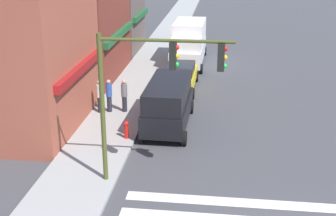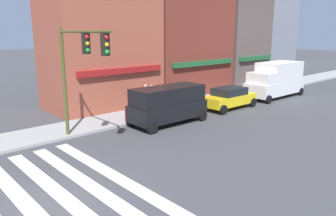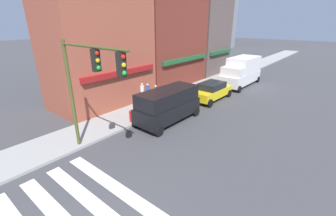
% 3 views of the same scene
% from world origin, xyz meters
% --- Properties ---
extents(storefront_row, '(23.32, 5.30, 13.78)m').
position_xyz_m(storefront_row, '(15.93, 11.50, 5.83)').
color(storefront_row, '#9E4C38').
rests_on(storefront_row, ground_plane).
extents(traffic_signal, '(0.32, 4.80, 5.83)m').
position_xyz_m(traffic_signal, '(3.71, 4.61, 4.24)').
color(traffic_signal, '#474C1E').
rests_on(traffic_signal, ground_plane).
extents(van_black, '(5.03, 2.22, 2.34)m').
position_xyz_m(van_black, '(9.57, 4.70, 1.29)').
color(van_black, black).
rests_on(van_black, ground_plane).
extents(sedan_yellow, '(4.43, 2.02, 1.59)m').
position_xyz_m(sedan_yellow, '(15.72, 4.70, 0.84)').
color(sedan_yellow, yellow).
rests_on(sedan_yellow, ground_plane).
extents(box_truck_white, '(6.23, 2.42, 3.04)m').
position_xyz_m(box_truck_white, '(22.19, 4.70, 1.59)').
color(box_truck_white, white).
rests_on(box_truck_white, ground_plane).
extents(pedestrian_grey_coat, '(0.32, 0.32, 1.77)m').
position_xyz_m(pedestrian_grey_coat, '(11.07, 7.21, 1.07)').
color(pedestrian_grey_coat, '#23232D').
rests_on(pedestrian_grey_coat, sidewalk_left).
extents(pedestrian_white_shirt, '(0.32, 0.32, 1.77)m').
position_xyz_m(pedestrian_white_shirt, '(10.80, 8.48, 1.07)').
color(pedestrian_white_shirt, '#23232D').
rests_on(pedestrian_white_shirt, sidewalk_left).
extents(pedestrian_blue_shirt, '(0.32, 0.32, 1.77)m').
position_xyz_m(pedestrian_blue_shirt, '(10.96, 8.02, 1.07)').
color(pedestrian_blue_shirt, '#23232D').
rests_on(pedestrian_blue_shirt, sidewalk_left).
extents(fire_hydrant, '(0.24, 0.24, 0.84)m').
position_xyz_m(fire_hydrant, '(7.62, 6.40, 0.61)').
color(fire_hydrant, red).
rests_on(fire_hydrant, sidewalk_left).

